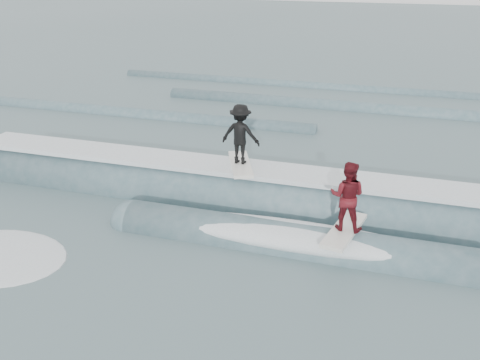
% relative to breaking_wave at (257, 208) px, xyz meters
% --- Properties ---
extents(ground, '(160.00, 160.00, 0.00)m').
position_rel_breaking_wave_xyz_m(ground, '(-0.35, -6.35, -0.04)').
color(ground, '#3C5558').
rests_on(ground, ground).
extents(breaking_wave, '(22.61, 3.82, 2.08)m').
position_rel_breaking_wave_xyz_m(breaking_wave, '(0.00, 0.00, 0.00)').
color(breaking_wave, '#3A5861').
rests_on(breaking_wave, ground).
extents(surfer_black, '(1.29, 2.06, 1.82)m').
position_rel_breaking_wave_xyz_m(surfer_black, '(-0.65, 0.42, 1.95)').
color(surfer_black, white).
rests_on(surfer_black, ground).
extents(surfer_red, '(0.91, 2.07, 1.80)m').
position_rel_breaking_wave_xyz_m(surfer_red, '(2.66, -1.78, 1.42)').
color(surfer_red, silver).
rests_on(surfer_red, ground).
extents(whitewater, '(15.20, 6.71, 0.10)m').
position_rel_breaking_wave_xyz_m(whitewater, '(-1.76, -6.66, -0.04)').
color(whitewater, white).
rests_on(whitewater, ground).
extents(far_swells, '(35.82, 8.65, 0.80)m').
position_rel_breaking_wave_xyz_m(far_swells, '(-2.51, 11.30, -0.04)').
color(far_swells, '#3A5861').
rests_on(far_swells, ground).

